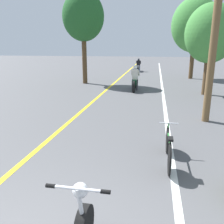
{
  "coord_description": "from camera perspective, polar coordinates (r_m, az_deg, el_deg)",
  "views": [
    {
      "loc": [
        1.15,
        -1.61,
        2.52
      ],
      "look_at": [
        0.1,
        4.11,
        0.9
      ],
      "focal_mm": 38.0,
      "sensor_mm": 36.0,
      "label": 1
    }
  ],
  "objects": [
    {
      "name": "roadside_tree_right_far",
      "position": [
        20.21,
        19.34,
        19.11
      ],
      "size": [
        3.55,
        3.19,
        6.12
      ],
      "color": "#513A23",
      "rests_on": "ground"
    },
    {
      "name": "motorcycle_rider_far",
      "position": [
        24.86,
        6.36,
        10.81
      ],
      "size": [
        0.5,
        1.99,
        1.33
      ],
      "color": "black",
      "rests_on": "ground"
    },
    {
      "name": "lane_stripe_center",
      "position": [
        14.23,
        -1.35,
        5.37
      ],
      "size": [
        0.14,
        48.0,
        0.01
      ],
      "primitive_type": "cube",
      "color": "yellow",
      "rests_on": "ground"
    },
    {
      "name": "motorcycle_rider_lead",
      "position": [
        14.06,
        5.55,
        7.45
      ],
      "size": [
        0.5,
        2.05,
        1.47
      ],
      "color": "black",
      "rests_on": "ground"
    },
    {
      "name": "utility_pole",
      "position": [
        8.61,
        24.09,
        22.22
      ],
      "size": [
        1.1,
        0.24,
        7.22
      ],
      "color": "brown",
      "rests_on": "ground"
    },
    {
      "name": "bicycle_parked",
      "position": [
        5.43,
        13.42,
        -8.26
      ],
      "size": [
        0.44,
        1.72,
        0.78
      ],
      "color": "black",
      "rests_on": "ground"
    },
    {
      "name": "lane_stripe_edge",
      "position": [
        13.95,
        12.12,
        4.83
      ],
      "size": [
        0.14,
        48.0,
        0.01
      ],
      "primitive_type": "cube",
      "color": "white",
      "rests_on": "ground"
    },
    {
      "name": "roadside_tree_right_near",
      "position": [
        13.56,
        22.65,
        16.94
      ],
      "size": [
        2.57,
        2.31,
        4.62
      ],
      "color": "#513A23",
      "rests_on": "ground"
    },
    {
      "name": "roadside_tree_left",
      "position": [
        16.81,
        -6.94,
        21.74
      ],
      "size": [
        2.76,
        2.48,
        5.99
      ],
      "color": "#513A23",
      "rests_on": "ground"
    }
  ]
}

